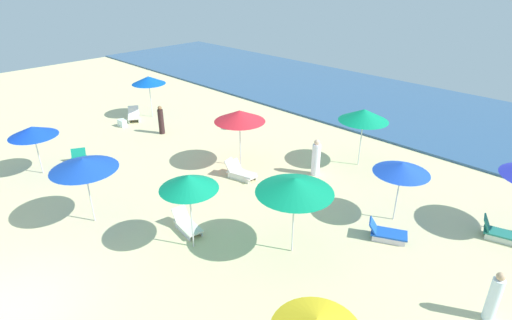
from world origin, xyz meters
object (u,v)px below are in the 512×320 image
umbrella_2 (189,182)px  beachgoer_0 (161,121)px  lounge_chair_2_0 (187,224)px  lounge_chair_7_0 (79,160)px  cooler_box_1 (122,123)px  lounge_chair_3_0 (134,115)px  umbrella_6 (402,168)px  beachgoer_1 (494,297)px  lounge_chair_6_0 (386,233)px  umbrella_3 (148,80)px  umbrella_7 (33,131)px  lounge_chair_1_1 (500,233)px  beach_ball_2 (228,126)px  lounge_chair_8_1 (240,172)px  umbrella_0 (364,115)px  lounge_chair_8_0 (242,173)px  umbrella_9 (295,185)px  umbrella_4 (83,164)px  umbrella_8 (240,116)px  beachgoer_2 (316,158)px  cooler_box_0 (280,191)px

umbrella_2 → beachgoer_0: (-9.39, 4.99, -1.71)m
lounge_chair_2_0 → beachgoer_0: size_ratio=0.88×
lounge_chair_7_0 → cooler_box_1: 5.18m
umbrella_2 → lounge_chair_3_0: (-12.50, 5.03, -2.20)m
umbrella_6 → beachgoer_0: 13.49m
beachgoer_1 → lounge_chair_2_0: bearing=34.5°
umbrella_6 → lounge_chair_6_0: umbrella_6 is taller
umbrella_3 → umbrella_7: bearing=-68.4°
umbrella_3 → lounge_chair_1_1: bearing=4.5°
lounge_chair_2_0 → beach_ball_2: bearing=48.1°
lounge_chair_3_0 → lounge_chair_8_1: lounge_chair_8_1 is taller
umbrella_0 → lounge_chair_3_0: size_ratio=1.83×
lounge_chair_7_0 → lounge_chair_8_0: bearing=-25.8°
lounge_chair_8_0 → beachgoer_1: size_ratio=0.89×
lounge_chair_3_0 → beach_ball_2: bearing=-29.5°
umbrella_0 → umbrella_9: bearing=-74.7°
umbrella_3 → lounge_chair_7_0: bearing=-60.6°
lounge_chair_2_0 → lounge_chair_3_0: size_ratio=0.94×
umbrella_0 → beach_ball_2: bearing=-170.7°
lounge_chair_3_0 → umbrella_4: 11.14m
umbrella_4 → beach_ball_2: size_ratio=7.77×
umbrella_8 → umbrella_9: (5.84, -3.17, 0.02)m
umbrella_0 → umbrella_4: bearing=-111.8°
beachgoer_2 → umbrella_0: bearing=-175.4°
umbrella_3 → umbrella_4: bearing=-42.9°
lounge_chair_2_0 → umbrella_0: bearing=-1.2°
lounge_chair_1_1 → umbrella_6: size_ratio=0.60×
umbrella_0 → beachgoer_1: 9.55m
lounge_chair_7_0 → beachgoer_1: 17.19m
lounge_chair_3_0 → lounge_chair_8_0: bearing=-61.9°
lounge_chair_6_0 → cooler_box_0: 4.58m
umbrella_2 → beachgoer_2: size_ratio=1.59×
umbrella_2 → beachgoer_2: 7.27m
lounge_chair_2_0 → lounge_chair_6_0: lounge_chair_2_0 is taller
beachgoer_1 → cooler_box_1: beachgoer_1 is taller
umbrella_4 → lounge_chair_7_0: (-4.88, 1.59, -2.06)m
umbrella_6 → umbrella_7: umbrella_6 is taller
umbrella_7 → beachgoer_1: bearing=16.8°
umbrella_6 → umbrella_0: bearing=138.3°
beachgoer_1 → umbrella_2: bearing=39.1°
umbrella_9 → umbrella_2: bearing=-139.3°
lounge_chair_1_1 → umbrella_7: bearing=103.6°
umbrella_0 → umbrella_2: 9.30m
umbrella_0 → lounge_chair_1_1: (6.61, -1.61, -2.21)m
umbrella_2 → umbrella_3: 13.67m
umbrella_8 → beach_ball_2: 5.29m
umbrella_4 → cooler_box_1: umbrella_4 is taller
umbrella_7 → beachgoer_1: 18.05m
lounge_chair_1_1 → cooler_box_1: bearing=85.1°
umbrella_2 → beachgoer_2: umbrella_2 is taller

